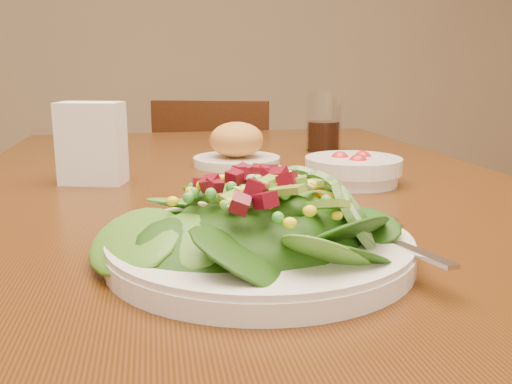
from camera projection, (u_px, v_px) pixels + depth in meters
dining_table at (244, 246)px, 0.91m from camera, size 0.90×1.40×0.75m
chair_far at (218, 214)px, 1.93m from camera, size 0.47×0.47×0.82m
salad_plate at (270, 228)px, 0.54m from camera, size 0.29×0.29×0.08m
bread_plate at (237, 148)px, 1.04m from camera, size 0.16×0.16×0.08m
tomato_bowl at (353, 170)px, 0.89m from camera, size 0.15×0.15×0.05m
drinking_glass at (324, 126)px, 1.21m from camera, size 0.07×0.07×0.13m
napkin_holder at (92, 141)px, 0.88m from camera, size 0.11×0.08×0.13m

